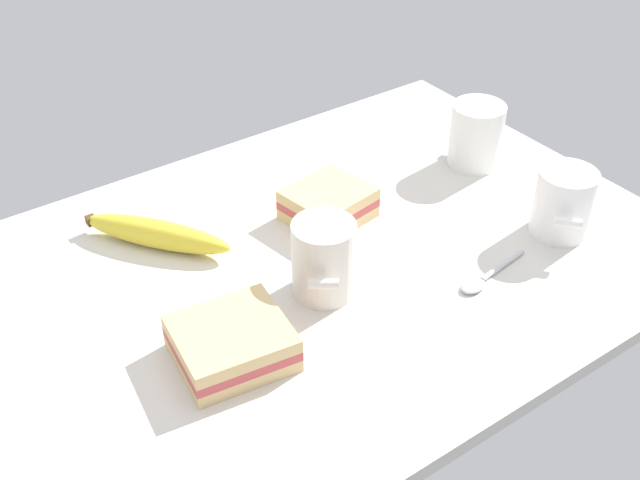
{
  "coord_description": "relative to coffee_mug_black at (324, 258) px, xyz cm",
  "views": [
    {
      "loc": [
        46.78,
        66.05,
        65.07
      ],
      "look_at": [
        0.0,
        0.0,
        5.0
      ],
      "focal_mm": 45.41,
      "sensor_mm": 36.0,
      "label": 1
    }
  ],
  "objects": [
    {
      "name": "tabletop",
      "position": [
        -3.24,
        -5.33,
        -5.98
      ],
      "size": [
        90.0,
        64.0,
        2.0
      ],
      "primitive_type": "cube",
      "color": "beige",
      "rests_on": "ground"
    },
    {
      "name": "coffee_mug_black",
      "position": [
        0.0,
        0.0,
        0.0
      ],
      "size": [
        8.59,
        9.51,
        9.69
      ],
      "color": "silver",
      "rests_on": "tabletop"
    },
    {
      "name": "coffee_mug_milky",
      "position": [
        -32.48,
        8.01,
        -0.3
      ],
      "size": [
        9.15,
        9.17,
        9.11
      ],
      "color": "white",
      "rests_on": "tabletop"
    },
    {
      "name": "coffee_mug_spare",
      "position": [
        -35.66,
        -11.36,
        -0.09
      ],
      "size": [
        9.6,
        8.94,
        9.51
      ],
      "color": "white",
      "rests_on": "tabletop"
    },
    {
      "name": "sandwich_main",
      "position": [
        -9.51,
        -12.27,
        -2.78
      ],
      "size": [
        11.8,
        10.95,
        4.4
      ],
      "color": "#DBB77A",
      "rests_on": "tabletop"
    },
    {
      "name": "sandwich_side",
      "position": [
        14.71,
        3.53,
        -2.78
      ],
      "size": [
        13.33,
        12.31,
        4.4
      ],
      "color": "#DBB77A",
      "rests_on": "tabletop"
    },
    {
      "name": "banana",
      "position": [
        12.2,
        -19.81,
        -3.12
      ],
      "size": [
        15.16,
        18.62,
        3.73
      ],
      "color": "yellow",
      "rests_on": "tabletop"
    },
    {
      "name": "spoon",
      "position": [
        -17.21,
        9.78,
        -4.6
      ],
      "size": [
        12.09,
        3.24,
        0.8
      ],
      "color": "silver",
      "rests_on": "tabletop"
    }
  ]
}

